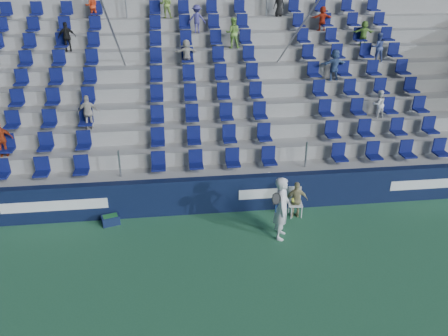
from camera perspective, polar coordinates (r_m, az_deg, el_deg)
The scene contains 7 objects.
ground at distance 11.76m, azimuth 0.67°, elevation -13.47°, with size 70.00×70.00×0.00m, color #2C6844.
sponsor_wall at distance 14.03m, azimuth -0.97°, elevation -3.49°, with size 24.00×0.32×1.20m.
grandstand at distance 18.13m, azimuth -2.70°, elevation 8.58°, with size 24.00×8.17×6.63m.
tennis_player at distance 12.68m, azimuth 7.58°, elevation -5.21°, with size 0.73×0.82×1.94m.
line_judge_chair at distance 14.06m, azimuth 9.25°, elevation -4.07°, with size 0.46×0.48×0.95m.
line_judge at distance 13.90m, azimuth 9.43°, elevation -4.11°, with size 0.72×0.30×1.22m, color tan.
ball_bin at distance 14.02m, azimuth -14.59°, elevation -6.52°, with size 0.60×0.48×0.30m.
Camera 1 is at (-1.22, -9.07, 7.38)m, focal length 35.00 mm.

